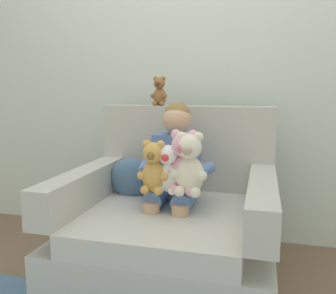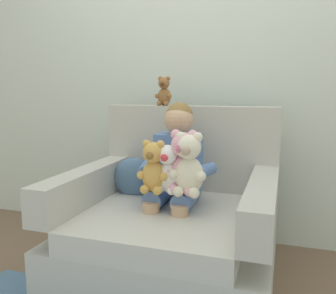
% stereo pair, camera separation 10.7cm
% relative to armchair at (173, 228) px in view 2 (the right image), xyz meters
% --- Properties ---
extents(ground_plane, '(8.00, 8.00, 0.00)m').
position_rel_armchair_xyz_m(ground_plane, '(0.00, -0.05, -0.30)').
color(ground_plane, brown).
extents(back_wall, '(6.00, 0.10, 2.60)m').
position_rel_armchair_xyz_m(back_wall, '(0.00, 0.73, 1.00)').
color(back_wall, silver).
rests_on(back_wall, ground).
extents(armchair, '(1.13, 1.03, 0.99)m').
position_rel_armchair_xyz_m(armchair, '(0.00, 0.00, 0.00)').
color(armchair, '#BCB7AD').
rests_on(armchair, ground).
extents(seated_child, '(0.45, 0.39, 0.82)m').
position_rel_armchair_xyz_m(seated_child, '(0.00, 0.05, 0.35)').
color(seated_child, '#597AB7').
rests_on(seated_child, armchair).
extents(plush_white, '(0.16, 0.13, 0.27)m').
position_rel_armchair_xyz_m(plush_white, '(0.01, -0.12, 0.37)').
color(plush_white, white).
rests_on(plush_white, armchair).
extents(plush_cream, '(0.20, 0.16, 0.33)m').
position_rel_armchair_xyz_m(plush_cream, '(0.12, -0.13, 0.40)').
color(plush_cream, silver).
rests_on(plush_cream, armchair).
extents(plush_pink, '(0.20, 0.16, 0.34)m').
position_rel_armchair_xyz_m(plush_pink, '(0.09, -0.10, 0.40)').
color(plush_pink, '#EAA8BC').
rests_on(plush_pink, armchair).
extents(plush_honey, '(0.17, 0.14, 0.28)m').
position_rel_armchair_xyz_m(plush_honey, '(-0.06, -0.14, 0.38)').
color(plush_honey, gold).
rests_on(plush_honey, armchair).
extents(plush_brown_on_backrest, '(0.11, 0.09, 0.19)m').
position_rel_armchair_xyz_m(plush_brown_on_backrest, '(-0.18, 0.39, 0.77)').
color(plush_brown_on_backrest, brown).
rests_on(plush_brown_on_backrest, armchair).
extents(throw_pillow, '(0.27, 0.14, 0.26)m').
position_rel_armchair_xyz_m(throw_pillow, '(-0.30, 0.15, 0.24)').
color(throw_pillow, slate).
rests_on(throw_pillow, armchair).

